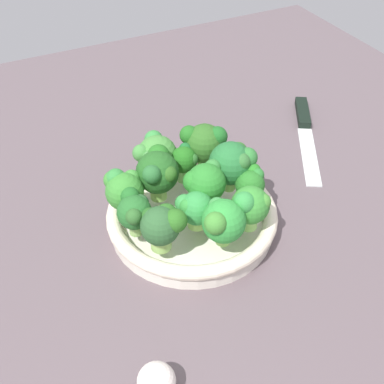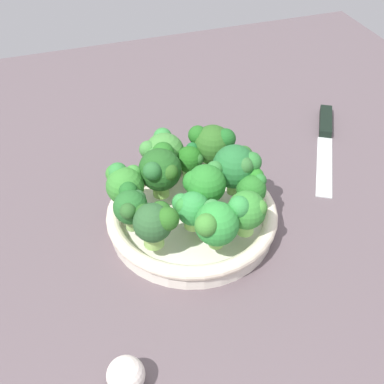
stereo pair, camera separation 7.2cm
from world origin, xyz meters
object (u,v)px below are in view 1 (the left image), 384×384
Objects in this scene: broccoli_floret_1 at (250,206)px; broccoli_floret_8 at (251,183)px; broccoli_floret_4 at (223,221)px; broccoli_floret_11 at (156,155)px; broccoli_floret_0 at (162,224)px; knife at (305,127)px; garlic_bulb at (156,381)px; broccoli_floret_3 at (134,211)px; broccoli_floret_7 at (183,161)px; broccoli_floret_6 at (204,184)px; bowl at (192,217)px; broccoli_floret_12 at (194,208)px; broccoli_floret_10 at (204,142)px; broccoli_floret_5 at (158,171)px; broccoli_floret_2 at (233,163)px; broccoli_floret_9 at (123,190)px.

broccoli_floret_8 is at bearing -122.56° from broccoli_floret_1.
broccoli_floret_11 is (1.99, -17.39, -0.13)cm from broccoli_floret_4.
broccoli_floret_0 is 42.69cm from knife.
knife is 58.18cm from garlic_bulb.
broccoli_floret_3 is at bearing 54.08° from broccoli_floret_11.
broccoli_floret_7 is at bearing -120.62° from garlic_bulb.
broccoli_floret_6 reaches higher than garlic_bulb.
bowl is 3.65× the size of broccoli_floret_1.
broccoli_floret_12 is at bearing 28.64° from knife.
broccoli_floret_6 is at bearing 63.14° from broccoli_floret_10.
broccoli_floret_0 is 0.95× the size of broccoli_floret_1.
broccoli_floret_12 is (-2.00, 7.71, -1.66)cm from broccoli_floret_5.
broccoli_floret_11 is (-7.54, -10.40, -0.10)cm from broccoli_floret_3.
broccoli_floret_12 is (2.93, 2.73, -1.30)cm from broccoli_floret_6.
broccoli_floret_12 is at bearing 68.82° from bowl.
broccoli_floret_7 reaches higher than garlic_bulb.
broccoli_floret_2 is 0.33× the size of knife.
broccoli_floret_4 is 1.00× the size of broccoli_floret_9.
broccoli_floret_2 is at bearing -155.81° from broccoli_floret_0.
broccoli_floret_6 is at bearing 134.73° from broccoli_floret_5.
broccoli_floret_5 is 9.96cm from broccoli_floret_10.
broccoli_floret_5 is at bearing -114.28° from garlic_bulb.
broccoli_floret_12 is (8.57, 4.66, -1.76)cm from broccoli_floret_2.
broccoli_floret_0 is 0.96× the size of broccoli_floret_4.
broccoli_floret_1 reaches higher than garlic_bulb.
bowl is 8.56cm from broccoli_floret_7.
broccoli_floret_11 is (9.76, -11.72, 0.40)cm from broccoli_floret_8.
broccoli_floret_4 is at bearing -138.43° from garlic_bulb.
broccoli_floret_6 is 1.33× the size of broccoli_floret_12.
broccoli_floret_5 is at bearing 22.99° from broccoli_floret_7.
bowl is at bearing -86.48° from broccoli_floret_4.
broccoli_floret_2 is 5.99cm from broccoli_floret_6.
broccoli_floret_5 is 7.01cm from broccoli_floret_6.
broccoli_floret_8 is at bearing 102.67° from broccoli_floret_10.
broccoli_floret_6 is at bearing 26.89° from knife.
broccoli_floret_0 is at bearing 69.91° from broccoli_floret_11.
broccoli_floret_0 is at bearing 103.73° from broccoli_floret_9.
broccoli_floret_3 is 0.26× the size of knife.
broccoli_floret_2 is 11.49cm from broccoli_floret_4.
broccoli_floret_8 is at bearing 129.78° from broccoli_floret_11.
broccoli_floret_4 is (-0.49, 7.97, 5.80)cm from bowl.
broccoli_floret_0 reaches higher than broccoli_floret_7.
broccoli_floret_1 and broccoli_floret_4 have the same top height.
broccoli_floret_4 is 0.28× the size of knife.
broccoli_floret_10 is at bearing -92.85° from broccoli_floret_1.
broccoli_floret_3 is 17.46cm from broccoli_floret_10.
broccoli_floret_3 is 7.84cm from broccoli_floret_5.
broccoli_floret_12 is (2.91, 9.79, -0.47)cm from broccoli_floret_7.
bowl is 3.13× the size of broccoli_floret_2.
broccoli_floret_3 is 0.82× the size of broccoli_floret_10.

